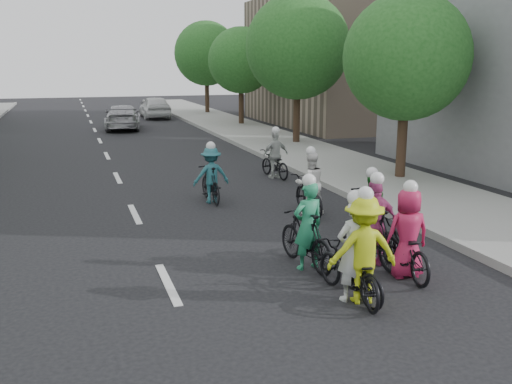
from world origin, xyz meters
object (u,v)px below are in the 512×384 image
cyclist_2 (361,259)px  cyclist_6 (309,190)px  cyclist_7 (211,179)px  cyclist_1 (369,212)px  follow_car_lead (123,117)px  follow_car_trail (155,107)px  cyclist_0 (351,264)px  cyclist_4 (405,243)px  cyclist_3 (373,231)px  cyclist_8 (275,160)px  cyclist_5 (306,235)px

cyclist_2 → cyclist_6: 5.54m
cyclist_6 → cyclist_7: (-2.09, 1.97, 0.04)m
cyclist_1 → follow_car_lead: cyclist_1 is taller
follow_car_trail → cyclist_0: bearing=87.1°
cyclist_6 → follow_car_lead: (-2.65, 21.26, 0.09)m
follow_car_lead → follow_car_trail: bearing=-106.8°
cyclist_1 → follow_car_lead: 23.93m
cyclist_2 → follow_car_trail: bearing=-84.3°
cyclist_4 → cyclist_7: bearing=-67.2°
cyclist_1 → cyclist_4: 2.17m
follow_car_lead → cyclist_0: bearing=99.3°
cyclist_3 → cyclist_4: cyclist_3 is taller
cyclist_4 → follow_car_trail: size_ratio=0.43×
cyclist_1 → cyclist_3: cyclist_3 is taller
cyclist_6 → follow_car_lead: size_ratio=0.38×
cyclist_0 → cyclist_2: cyclist_2 is taller
cyclist_7 → cyclist_8: (2.89, 2.73, -0.06)m
cyclist_5 → follow_car_lead: 24.93m
cyclist_8 → cyclist_6: bearing=71.1°
cyclist_4 → follow_car_lead: size_ratio=0.40×
cyclist_2 → cyclist_3: (1.03, 1.43, -0.03)m
cyclist_3 → follow_car_trail: bearing=-98.6°
follow_car_lead → follow_car_trail: 7.09m
cyclist_2 → cyclist_8: 10.30m
cyclist_1 → follow_car_lead: (-2.97, 23.74, 0.07)m
cyclist_3 → cyclist_6: cyclist_3 is taller
cyclist_5 → cyclist_7: cyclist_5 is taller
cyclist_7 → cyclist_2: bearing=93.0°
follow_car_lead → cyclist_2: bearing=99.5°
cyclist_7 → follow_car_trail: 25.88m
cyclist_3 → follow_car_trail: (0.59, 31.67, 0.10)m
cyclist_7 → follow_car_lead: bearing=-90.6°
follow_car_trail → cyclist_2: bearing=87.3°
cyclist_2 → follow_car_lead: cyclist_2 is taller
cyclist_2 → cyclist_7: size_ratio=1.11×
cyclist_0 → cyclist_8: cyclist_0 is taller
cyclist_8 → follow_car_lead: (-3.44, 16.56, 0.11)m
cyclist_3 → cyclist_8: (1.18, 8.62, -0.08)m
cyclist_0 → cyclist_1: cyclist_0 is taller
cyclist_1 → cyclist_2: (-1.74, -2.87, 0.08)m
cyclist_5 → cyclist_7: 5.64m
cyclist_5 → follow_car_lead: bearing=-95.9°
cyclist_5 → cyclist_6: size_ratio=1.01×
cyclist_0 → cyclist_1: size_ratio=0.94×
cyclist_3 → cyclist_6: (0.39, 3.92, -0.06)m
cyclist_1 → cyclist_6: cyclist_6 is taller
cyclist_0 → cyclist_5: 1.57m
cyclist_6 → cyclist_0: bearing=76.3°
cyclist_0 → follow_car_trail: 33.01m
cyclist_5 → cyclist_6: cyclist_5 is taller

